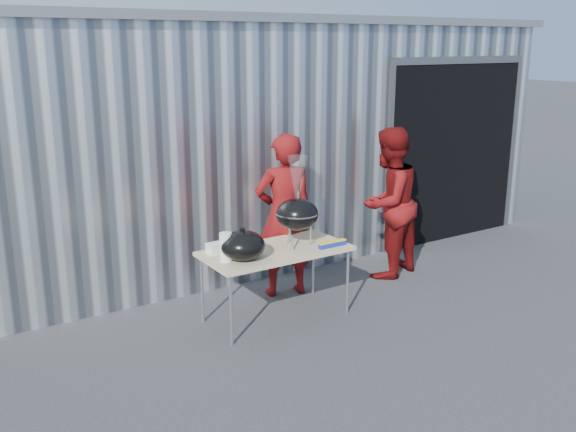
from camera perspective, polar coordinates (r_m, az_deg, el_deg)
ground at (r=6.50m, az=4.64°, el=-10.22°), size 80.00×80.00×0.00m
building at (r=10.35m, az=-6.71°, el=8.16°), size 8.20×6.20×3.10m
folding_table at (r=6.54m, az=-1.10°, el=-3.30°), size 1.50×0.75×0.75m
kettle_grill at (r=6.53m, az=0.83°, el=0.85°), size 0.44×0.44×0.94m
grill_lid at (r=6.20m, az=-4.06°, el=-2.62°), size 0.44×0.44×0.32m
paper_towels at (r=6.17m, az=-5.56°, el=-2.76°), size 0.12×0.12×0.28m
white_tub at (r=6.44m, az=-6.28°, el=-2.85°), size 0.20×0.15×0.10m
foil_box at (r=6.61m, az=3.96°, el=-2.49°), size 0.32×0.06×0.06m
person_cook at (r=7.13m, az=-0.35°, el=0.05°), size 0.76×0.59×1.84m
person_bystander at (r=7.83m, az=8.89°, el=1.17°), size 1.04×0.91×1.83m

